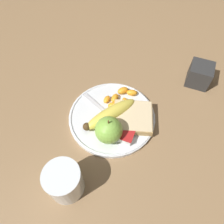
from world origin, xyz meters
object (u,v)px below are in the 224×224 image
(juice_glass, at_px, (65,182))
(apple, at_px, (109,130))
(plate, at_px, (112,117))
(fork, at_px, (110,116))
(bread_slice, at_px, (133,117))
(jam_packet, at_px, (124,135))
(banana, at_px, (109,114))
(condiment_caddy, at_px, (200,74))

(juice_glass, relative_size, apple, 1.10)
(plate, xyz_separation_m, apple, (-0.02, 0.06, 0.04))
(fork, bearing_deg, juice_glass, -71.70)
(bread_slice, distance_m, jam_packet, 0.06)
(apple, xyz_separation_m, banana, (0.02, -0.05, -0.02))
(jam_packet, bearing_deg, juice_glass, 63.58)
(condiment_caddy, bearing_deg, juice_glass, 62.40)
(bread_slice, relative_size, jam_packet, 2.62)
(plate, bearing_deg, condiment_caddy, -131.84)
(condiment_caddy, bearing_deg, bread_slice, 55.99)
(jam_packet, bearing_deg, condiment_caddy, -118.29)
(bread_slice, bearing_deg, jam_packet, 86.94)
(condiment_caddy, bearing_deg, jam_packet, 61.71)
(apple, distance_m, bread_slice, 0.09)
(condiment_caddy, bearing_deg, apple, 57.17)
(apple, bearing_deg, fork, -70.32)
(jam_packet, distance_m, condiment_caddy, 0.31)
(banana, distance_m, fork, 0.02)
(plate, height_order, jam_packet, jam_packet)
(plate, bearing_deg, apple, 103.73)
(apple, xyz_separation_m, jam_packet, (-0.04, -0.01, -0.02))
(banana, bearing_deg, plate, -125.77)
(banana, bearing_deg, juice_glass, 83.61)
(banana, distance_m, condiment_caddy, 0.31)
(banana, relative_size, jam_packet, 3.08)
(banana, height_order, fork, banana)
(banana, bearing_deg, bread_slice, -163.68)
(plate, height_order, juice_glass, juice_glass)
(juice_glass, relative_size, bread_slice, 0.67)
(apple, bearing_deg, bread_slice, -119.20)
(plate, relative_size, fork, 1.40)
(plate, height_order, fork, fork)
(apple, xyz_separation_m, condiment_caddy, (-0.18, -0.28, -0.01))
(condiment_caddy, bearing_deg, fork, 47.95)
(fork, relative_size, condiment_caddy, 2.55)
(bread_slice, bearing_deg, apple, 60.80)
(plate, distance_m, apple, 0.07)
(apple, height_order, bread_slice, apple)
(apple, bearing_deg, juice_glass, 73.75)
(banana, xyz_separation_m, jam_packet, (-0.06, 0.04, -0.01))
(fork, xyz_separation_m, jam_packet, (-0.06, 0.05, 0.01))
(fork, bearing_deg, bread_slice, 37.99)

